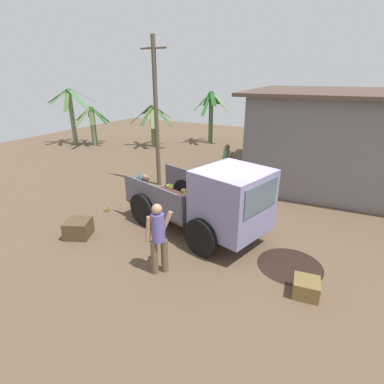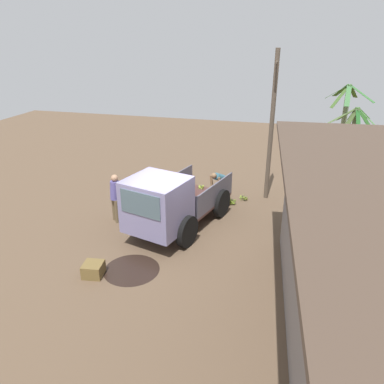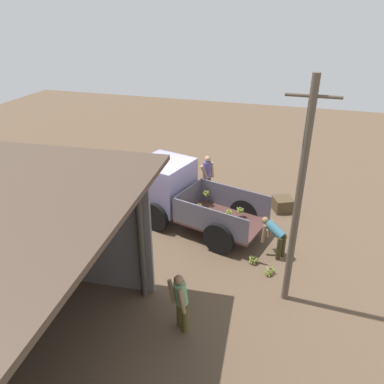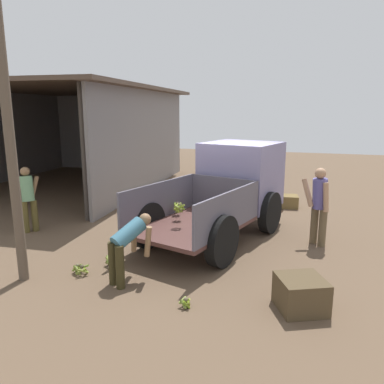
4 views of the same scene
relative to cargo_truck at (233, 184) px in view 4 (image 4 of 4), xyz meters
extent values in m
plane|color=brown|center=(0.24, 0.23, -1.13)|extent=(36.00, 36.00, 0.00)
cylinder|color=black|center=(2.06, -0.33, -1.12)|extent=(1.56, 1.56, 0.01)
cube|color=#4F2F2A|center=(-1.74, 0.48, -0.59)|extent=(2.98, 2.38, 0.08)
cube|color=#5A5665|center=(-1.51, 1.30, -0.15)|extent=(2.53, 0.74, 0.80)
cube|color=#5A5665|center=(-1.96, -0.34, -0.15)|extent=(2.53, 0.74, 0.80)
cube|color=#5A5665|center=(-0.50, 0.14, -0.15)|extent=(0.51, 1.70, 0.80)
cube|color=#7F79A4|center=(0.42, -0.12, 0.18)|extent=(2.02, 2.08, 1.61)
cube|color=#4C606B|center=(1.21, -0.33, 0.50)|extent=(0.39, 1.33, 0.71)
cylinder|color=black|center=(0.42, 0.82, -0.63)|extent=(1.02, 0.48, 1.00)
cylinder|color=black|center=(-0.06, -0.92, -0.63)|extent=(1.02, 0.48, 1.00)
cylinder|color=black|center=(-1.87, 1.46, -0.63)|extent=(1.02, 0.48, 1.00)
cylinder|color=black|center=(-2.35, -0.29, -0.63)|extent=(1.02, 0.48, 1.00)
sphere|color=brown|center=(-1.20, 1.02, -0.27)|extent=(0.07, 0.07, 0.07)
cylinder|color=#89B128|center=(-1.17, 1.06, -0.33)|extent=(0.14, 0.13, 0.14)
cylinder|color=olive|center=(-1.22, 1.07, -0.33)|extent=(0.16, 0.08, 0.14)
cylinder|color=olive|center=(-1.25, 1.03, -0.34)|extent=(0.09, 0.14, 0.15)
cylinder|color=olive|center=(-1.27, 0.99, -0.31)|extent=(0.09, 0.17, 0.11)
cylinder|color=olive|center=(-1.21, 0.97, -0.34)|extent=(0.14, 0.07, 0.16)
cylinder|color=olive|center=(-1.17, 0.96, -0.32)|extent=(0.16, 0.13, 0.12)
cylinder|color=#8E9F44|center=(-1.14, 1.02, -0.33)|extent=(0.05, 0.16, 0.13)
sphere|color=brown|center=(-2.27, 0.15, -0.23)|extent=(0.08, 0.08, 0.08)
cylinder|color=olive|center=(-2.30, 0.09, -0.30)|extent=(0.17, 0.12, 0.15)
cylinder|color=#8BAA29|center=(-2.24, 0.11, -0.31)|extent=(0.15, 0.11, 0.18)
cylinder|color=olive|center=(-2.21, 0.12, -0.30)|extent=(0.11, 0.17, 0.16)
cylinder|color=olive|center=(-2.20, 0.18, -0.29)|extent=(0.12, 0.18, 0.14)
cylinder|color=olive|center=(-2.24, 0.20, -0.30)|extent=(0.17, 0.12, 0.16)
cylinder|color=olive|center=(-2.29, 0.20, -0.30)|extent=(0.17, 0.10, 0.16)
cylinder|color=#90AF45|center=(-2.33, 0.17, -0.29)|extent=(0.11, 0.18, 0.15)
cylinder|color=#85A23A|center=(-2.34, 0.12, -0.28)|extent=(0.11, 0.19, 0.11)
sphere|color=brown|center=(-1.01, -0.30, -0.04)|extent=(0.09, 0.09, 0.09)
cylinder|color=olive|center=(-1.07, -0.27, -0.10)|extent=(0.14, 0.19, 0.15)
cylinder|color=olive|center=(-1.05, -0.33, -0.12)|extent=(0.11, 0.16, 0.19)
cylinder|color=#85AA36|center=(-0.99, -0.38, -0.10)|extent=(0.20, 0.08, 0.15)
cylinder|color=olive|center=(-0.93, -0.32, -0.09)|extent=(0.08, 0.20, 0.12)
cylinder|color=olive|center=(-0.98, -0.24, -0.10)|extent=(0.19, 0.12, 0.14)
sphere|color=brown|center=(-1.59, 0.85, -0.23)|extent=(0.08, 0.08, 0.08)
cylinder|color=#84A336|center=(-1.63, 0.87, -0.30)|extent=(0.09, 0.15, 0.15)
cylinder|color=olive|center=(-1.64, 0.83, -0.29)|extent=(0.09, 0.15, 0.14)
cylinder|color=olive|center=(-1.60, 0.80, -0.30)|extent=(0.15, 0.07, 0.15)
cylinder|color=olive|center=(-1.55, 0.80, -0.29)|extent=(0.15, 0.12, 0.13)
cylinder|color=olive|center=(-1.54, 0.86, -0.30)|extent=(0.05, 0.14, 0.15)
cylinder|color=olive|center=(-1.55, 0.91, -0.28)|extent=(0.16, 0.12, 0.12)
cylinder|color=olive|center=(-1.60, 0.90, -0.30)|extent=(0.14, 0.08, 0.15)
sphere|color=brown|center=(-0.93, 0.28, -0.23)|extent=(0.07, 0.07, 0.07)
cylinder|color=olive|center=(-0.90, 0.33, -0.27)|extent=(0.15, 0.11, 0.11)
cylinder|color=olive|center=(-0.96, 0.31, -0.28)|extent=(0.12, 0.12, 0.13)
cylinder|color=#93A549|center=(-0.98, 0.27, -0.27)|extent=(0.07, 0.15, 0.11)
cylinder|color=#87A73B|center=(-0.93, 0.23, -0.28)|extent=(0.14, 0.05, 0.13)
cylinder|color=olive|center=(-0.87, 0.27, -0.26)|extent=(0.08, 0.15, 0.10)
sphere|color=brown|center=(-2.00, 0.68, -0.09)|extent=(0.07, 0.07, 0.07)
cylinder|color=#91A644|center=(-2.07, 0.68, -0.13)|extent=(0.04, 0.17, 0.10)
cylinder|color=#82AC2D|center=(-2.03, 0.63, -0.14)|extent=(0.16, 0.11, 0.12)
cylinder|color=#91A839|center=(-1.98, 0.62, -0.13)|extent=(0.17, 0.08, 0.11)
cylinder|color=#8BA133|center=(-1.94, 0.66, -0.13)|extent=(0.08, 0.17, 0.12)
cylinder|color=olive|center=(-1.97, 0.71, -0.16)|extent=(0.12, 0.12, 0.16)
cylinder|color=olive|center=(-1.99, 0.75, -0.13)|extent=(0.17, 0.06, 0.11)
cylinder|color=#8DA627|center=(-2.04, 0.71, -0.15)|extent=(0.12, 0.14, 0.15)
cube|color=slate|center=(7.73, 7.43, 0.67)|extent=(0.58, 6.39, 3.59)
cube|color=slate|center=(3.69, 3.96, 0.67)|extent=(8.68, 0.75, 3.59)
cube|color=#4D3C2F|center=(3.45, 7.10, 2.53)|extent=(10.01, 7.90, 0.12)
cylinder|color=#3F3833|center=(-0.47, 3.85, 0.67)|extent=(0.16, 0.16, 3.59)
cylinder|color=brown|center=(-3.96, 2.88, 1.68)|extent=(0.17, 0.17, 5.62)
cylinder|color=#495A33|center=(12.38, 8.07, 0.33)|extent=(0.26, 0.26, 2.90)
cube|color=#276119|center=(12.97, 8.15, 1.51)|extent=(1.21, 0.36, 0.65)
cube|color=#567035|center=(13.03, 8.57, 1.44)|extent=(1.44, 1.18, 0.80)
cube|color=#5B8A37|center=(12.28, 8.61, 1.25)|extent=(0.44, 1.12, 1.18)
cube|color=#2E6519|center=(11.99, 8.35, 1.24)|extent=(0.97, 0.80, 1.19)
cube|color=#2A4E25|center=(11.95, 8.00, 1.35)|extent=(0.93, 0.44, 0.96)
cube|color=#36722A|center=(11.94, 7.60, 1.40)|extent=(1.04, 1.10, 0.87)
cube|color=#467B39|center=(12.46, 7.50, 1.16)|extent=(0.43, 1.20, 1.35)
cube|color=#326328|center=(12.64, 7.75, 1.36)|extent=(0.70, 0.79, 0.96)
cylinder|color=brown|center=(-0.65, -2.11, -0.71)|extent=(0.23, 0.23, 0.83)
cylinder|color=brown|center=(-0.49, -1.94, -0.71)|extent=(0.23, 0.23, 0.83)
cylinder|color=#585198|center=(-0.59, -2.01, 0.03)|extent=(0.47, 0.46, 0.67)
sphere|color=tan|center=(-0.61, -1.99, 0.47)|extent=(0.23, 0.23, 0.23)
cylinder|color=tan|center=(-0.77, -2.13, -0.01)|extent=(0.19, 0.20, 0.62)
cylinder|color=tan|center=(-0.56, -1.76, 0.02)|extent=(0.32, 0.33, 0.60)
cylinder|color=#342E16|center=(-3.65, 1.29, -0.75)|extent=(0.20, 0.20, 0.75)
cylinder|color=#342E16|center=(-3.75, 1.11, -0.75)|extent=(0.20, 0.20, 0.75)
cylinder|color=teal|center=(-3.46, 1.08, -0.26)|extent=(0.70, 0.54, 0.50)
sphere|color=#8C6746|center=(-3.14, 0.91, -0.09)|extent=(0.21, 0.21, 0.21)
cylinder|color=#8C6746|center=(-3.15, 1.13, -0.43)|extent=(0.16, 0.18, 0.56)
cylinder|color=#8C6746|center=(-3.31, 0.79, -0.42)|extent=(0.17, 0.21, 0.56)
cylinder|color=brown|center=(-1.84, 4.68, -0.74)|extent=(0.21, 0.21, 0.77)
cylinder|color=brown|center=(-1.66, 4.55, -0.74)|extent=(0.21, 0.21, 0.77)
cylinder|color=#6EA072|center=(-1.73, 4.64, -0.06)|extent=(0.44, 0.45, 0.63)
sphere|color=#8C6746|center=(-1.70, 4.68, 0.34)|extent=(0.22, 0.22, 0.22)
cylinder|color=#8C6746|center=(-1.82, 4.85, -0.08)|extent=(0.27, 0.23, 0.57)
cylinder|color=#8C6746|center=(-1.51, 4.62, -0.08)|extent=(0.27, 0.24, 0.57)
sphere|color=brown|center=(-2.97, 1.69, -0.95)|extent=(0.08, 0.08, 0.08)
cylinder|color=olive|center=(-3.02, 1.65, -1.03)|extent=(0.15, 0.17, 0.19)
cylinder|color=olive|center=(-3.00, 1.61, -1.01)|extent=(0.21, 0.11, 0.17)
cylinder|color=#8EA928|center=(-2.94, 1.63, -1.02)|extent=(0.19, 0.13, 0.19)
cylinder|color=#7CA828|center=(-2.89, 1.68, -1.01)|extent=(0.07, 0.21, 0.16)
cylinder|color=#90AF3C|center=(-2.90, 1.72, -1.01)|extent=(0.13, 0.20, 0.17)
cylinder|color=olive|center=(-2.96, 1.77, -1.00)|extent=(0.22, 0.07, 0.14)
cylinder|color=olive|center=(-3.03, 1.75, -1.00)|extent=(0.20, 0.17, 0.14)
cylinder|color=olive|center=(-3.05, 1.71, -1.01)|extent=(0.12, 0.21, 0.16)
sphere|color=brown|center=(-3.45, 2.14, -0.98)|extent=(0.07, 0.07, 0.07)
cylinder|color=olive|center=(-3.46, 2.09, -1.04)|extent=(0.14, 0.05, 0.14)
cylinder|color=olive|center=(-3.40, 2.09, -1.02)|extent=(0.13, 0.15, 0.09)
cylinder|color=olive|center=(-3.40, 2.16, -1.04)|extent=(0.09, 0.15, 0.13)
cylinder|color=#8BA436|center=(-3.44, 2.20, -1.03)|extent=(0.16, 0.07, 0.12)
cylinder|color=olive|center=(-3.49, 2.16, -1.05)|extent=(0.09, 0.12, 0.15)
cylinder|color=olive|center=(-3.50, 2.12, -1.05)|extent=(0.08, 0.13, 0.15)
sphere|color=brown|center=(-4.02, -0.12, -0.99)|extent=(0.07, 0.07, 0.07)
cylinder|color=olive|center=(-4.01, -0.17, -1.05)|extent=(0.14, 0.06, 0.13)
cylinder|color=olive|center=(-3.97, -0.12, -1.05)|extent=(0.04, 0.13, 0.14)
cylinder|color=#95AF4A|center=(-3.99, -0.07, -1.03)|extent=(0.15, 0.10, 0.09)
cylinder|color=olive|center=(-4.06, -0.10, -1.05)|extent=(0.10, 0.13, 0.13)
cylinder|color=olive|center=(-4.05, -0.15, -1.06)|extent=(0.10, 0.12, 0.14)
sphere|color=#4C4431|center=(-3.50, 2.01, -0.97)|extent=(0.07, 0.07, 0.07)
cylinder|color=#8BB12E|center=(-3.48, 1.95, -1.04)|extent=(0.18, 0.09, 0.16)
cylinder|color=olive|center=(-3.42, 2.03, -1.01)|extent=(0.09, 0.20, 0.11)
cylinder|color=#9CB14C|center=(-3.48, 2.07, -1.04)|extent=(0.17, 0.08, 0.17)
cylinder|color=olive|center=(-3.57, 2.05, -1.02)|extent=(0.13, 0.19, 0.13)
cylinder|color=olive|center=(-3.56, 1.96, -1.02)|extent=(0.16, 0.17, 0.12)
cube|color=#4C3D26|center=(-3.53, -1.76, -0.88)|extent=(0.88, 0.88, 0.49)
cube|color=brown|center=(2.55, -1.23, -0.94)|extent=(0.59, 0.59, 0.37)
camera|label=1|loc=(2.87, -6.79, 3.21)|focal=28.00mm
camera|label=2|loc=(10.08, 3.50, 4.92)|focal=35.00mm
camera|label=3|loc=(-3.79, 10.67, 5.66)|focal=35.00mm
camera|label=4|loc=(-8.85, -1.77, 1.78)|focal=35.00mm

